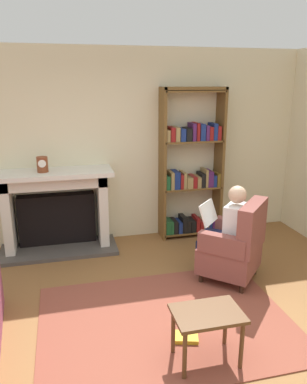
% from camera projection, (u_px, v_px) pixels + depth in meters
% --- Properties ---
extents(ground, '(14.00, 14.00, 0.00)m').
position_uv_depth(ground, '(175.00, 341.00, 3.41)').
color(ground, brown).
extents(back_wall, '(5.60, 0.10, 2.70)m').
position_uv_depth(back_wall, '(124.00, 147.00, 5.41)').
color(back_wall, beige).
rests_on(back_wall, ground).
extents(area_rug, '(2.40, 1.80, 0.01)m').
position_uv_depth(area_rug, '(166.00, 321.00, 3.69)').
color(area_rug, brown).
rests_on(area_rug, ground).
extents(fireplace, '(1.56, 0.64, 1.12)m').
position_uv_depth(fireplace, '(56.00, 208.00, 5.16)').
color(fireplace, '#4C4742').
rests_on(fireplace, ground).
extents(mantel_clock, '(0.14, 0.14, 0.20)m').
position_uv_depth(mantel_clock, '(42.00, 164.00, 4.86)').
color(mantel_clock, brown).
rests_on(mantel_clock, fireplace).
extents(bookshelf, '(0.91, 0.32, 2.17)m').
position_uv_depth(bookshelf, '(191.00, 168.00, 5.51)').
color(bookshelf, brown).
rests_on(bookshelf, ground).
extents(armchair_reading, '(0.89, 0.89, 0.97)m').
position_uv_depth(armchair_reading, '(236.00, 246.00, 4.36)').
color(armchair_reading, '#331E14').
rests_on(armchair_reading, ground).
extents(seated_reader, '(0.59, 0.58, 1.14)m').
position_uv_depth(seated_reader, '(227.00, 228.00, 4.36)').
color(seated_reader, white).
rests_on(seated_reader, ground).
extents(side_table, '(0.56, 0.39, 0.46)m').
position_uv_depth(side_table, '(207.00, 320.00, 3.06)').
color(side_table, brown).
rests_on(side_table, ground).
extents(scattered_books, '(0.44, 0.51, 0.04)m').
position_uv_depth(scattered_books, '(191.00, 328.00, 3.54)').
color(scattered_books, gold).
rests_on(scattered_books, area_rug).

